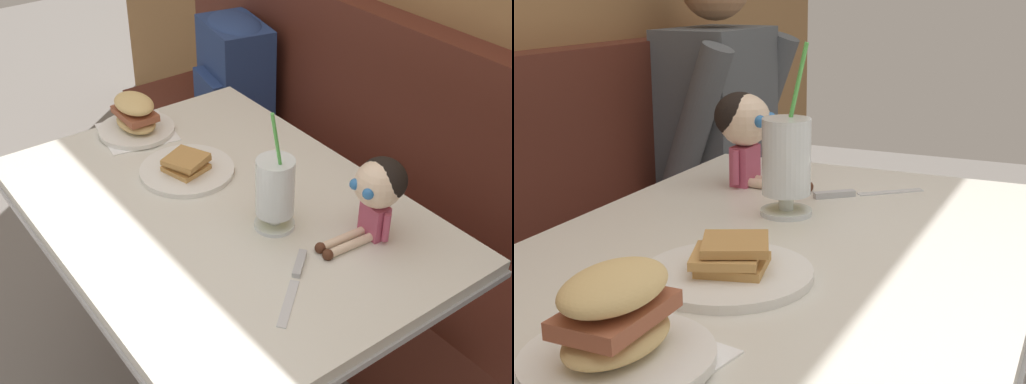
% 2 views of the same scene
% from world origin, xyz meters
% --- Properties ---
extents(booth_bench, '(2.60, 0.48, 1.00)m').
position_xyz_m(booth_bench, '(0.00, 0.81, 0.33)').
color(booth_bench, '#512319').
rests_on(booth_bench, ground).
extents(diner_table, '(1.11, 0.81, 0.74)m').
position_xyz_m(diner_table, '(0.00, 0.18, 0.54)').
color(diner_table, silver).
rests_on(diner_table, ground).
extents(toast_plate, '(0.25, 0.25, 0.06)m').
position_xyz_m(toast_plate, '(-0.18, 0.19, 0.76)').
color(toast_plate, white).
rests_on(toast_plate, diner_table).
extents(milkshake_glass, '(0.10, 0.10, 0.31)m').
position_xyz_m(milkshake_glass, '(0.14, 0.24, 0.84)').
color(milkshake_glass, silver).
rests_on(milkshake_glass, diner_table).
extents(sandwich_plate, '(0.23, 0.23, 0.12)m').
position_xyz_m(sandwich_plate, '(-0.45, 0.19, 0.79)').
color(sandwich_plate, white).
rests_on(sandwich_plate, diner_table).
extents(butter_knife, '(0.17, 0.19, 0.01)m').
position_xyz_m(butter_knife, '(0.31, 0.17, 0.74)').
color(butter_knife, silver).
rests_on(butter_knife, diner_table).
extents(seated_doll, '(0.12, 0.22, 0.20)m').
position_xyz_m(seated_doll, '(0.30, 0.40, 0.87)').
color(seated_doll, '#B74C6B').
rests_on(seated_doll, diner_table).
extents(diner_patron, '(0.55, 0.48, 0.81)m').
position_xyz_m(diner_patron, '(0.92, 0.76, 0.74)').
color(diner_patron, '#4C5156').
rests_on(diner_patron, booth_bench).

